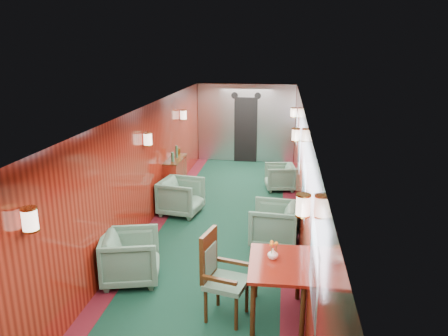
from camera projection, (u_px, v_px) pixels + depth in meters
name	position (u px, v px, depth m)	size (l,w,h in m)	color
room	(217.00, 156.00, 7.68)	(12.00, 12.10, 2.40)	black
bulkhead	(246.00, 124.00, 13.43)	(2.98, 0.17, 2.39)	silver
windows_right	(301.00, 166.00, 7.77)	(0.02, 8.60, 0.80)	#B4B6BB
wall_sconces	(221.00, 141.00, 8.17)	(2.97, 7.97, 0.25)	beige
dining_table	(278.00, 272.00, 5.69)	(0.78, 1.10, 0.81)	maroon
side_chair	(219.00, 272.00, 5.74)	(0.64, 0.66, 1.20)	#1C4234
credenza	(175.00, 178.00, 10.32)	(0.34, 1.08, 1.25)	maroon
flower_vase	(273.00, 254.00, 5.73)	(0.14, 0.14, 0.15)	white
armchair_left_near	(131.00, 257.00, 6.69)	(0.83, 0.86, 0.78)	#1C4234
armchair_left_far	(181.00, 197.00, 9.36)	(0.82, 0.85, 0.77)	#1C4234
armchair_right_near	(274.00, 224.00, 7.92)	(0.83, 0.85, 0.78)	#1C4234
armchair_right_far	(280.00, 177.00, 10.95)	(0.69, 0.71, 0.65)	#1C4234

